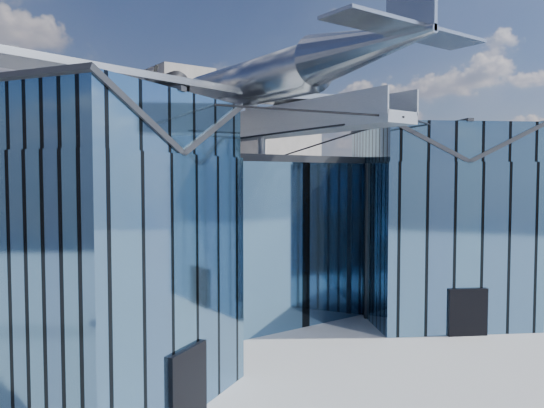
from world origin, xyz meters
TOP-DOWN VIEW (x-y plane):
  - ground_plane at (0.00, 0.00)m, footprint 120.00×120.00m
  - museum at (0.00, 5.82)m, footprint 32.88×24.50m
  - bg_towers at (1.45, 50.49)m, footprint 77.00×24.50m
  - tree_side_e at (24.91, 6.46)m, footprint 4.77×4.77m

SIDE VIEW (x-z plane):
  - ground_plane at x=0.00m, z-range 0.00..0.00m
  - tree_side_e at x=24.91m, z-range 1.08..7.19m
  - museum at x=0.00m, z-range -3.26..14.34m
  - bg_towers at x=1.45m, z-range -2.99..23.01m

